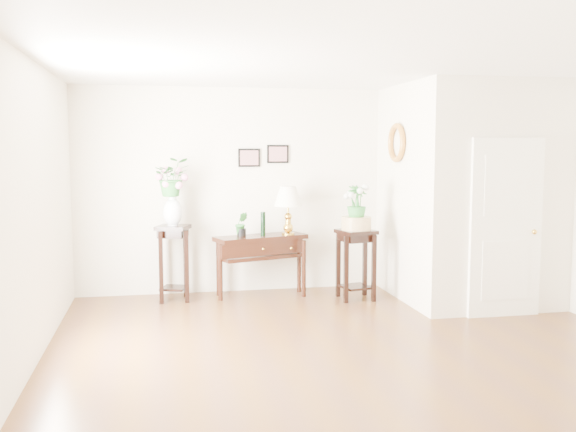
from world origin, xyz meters
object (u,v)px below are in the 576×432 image
object	(u,v)px
console_table	(261,266)
plant_stand_a	(174,263)
plant_stand_b	(356,264)
table_lamp	(288,209)

from	to	relation	value
console_table	plant_stand_a	distance (m)	1.15
plant_stand_a	plant_stand_b	xyz separation A→B (m)	(2.35, -0.39, -0.03)
console_table	table_lamp	world-z (taller)	table_lamp
plant_stand_a	table_lamp	bearing A→B (deg)	0.59
table_lamp	console_table	bearing A→B (deg)	180.00
table_lamp	plant_stand_a	xyz separation A→B (m)	(-1.52, -0.02, -0.68)
table_lamp	plant_stand_a	bearing A→B (deg)	-179.41
plant_stand_a	plant_stand_b	distance (m)	2.38
plant_stand_a	plant_stand_b	bearing A→B (deg)	-9.40
plant_stand_b	table_lamp	bearing A→B (deg)	153.90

